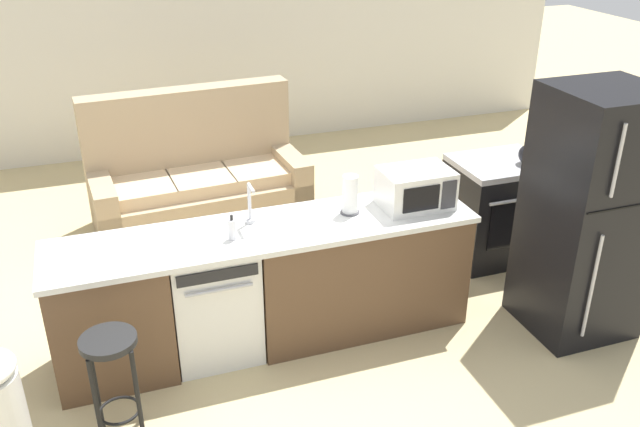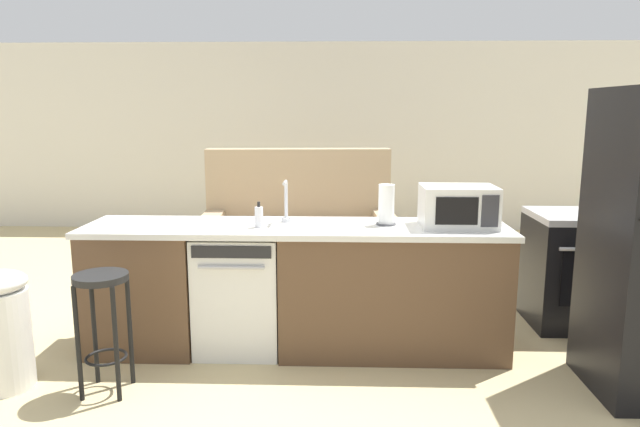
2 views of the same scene
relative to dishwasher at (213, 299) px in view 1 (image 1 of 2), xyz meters
name	(u,v)px [view 1 (image 1 of 2)]	position (x,y,z in m)	size (l,w,h in m)	color
ground_plane	(251,341)	(0.25, 0.00, -0.42)	(24.00, 24.00, 0.00)	tan
wall_back	(184,44)	(0.55, 4.20, 0.88)	(10.00, 0.06, 2.60)	silver
kitchen_counter	(281,287)	(0.49, 0.00, 0.00)	(2.94, 0.66, 0.90)	brown
dishwasher	(213,299)	(0.00, 0.00, 0.00)	(0.58, 0.61, 0.84)	silver
stove_range	(496,209)	(2.60, 0.55, 0.03)	(0.76, 0.68, 0.90)	black
refrigerator	(589,214)	(2.60, -0.55, 0.49)	(0.72, 0.73, 1.82)	black
microwave	(415,188)	(1.51, 0.00, 0.62)	(0.50, 0.37, 0.28)	white
sink_faucet	(250,206)	(0.32, 0.11, 0.61)	(0.07, 0.18, 0.30)	silver
paper_towel_roll	(350,195)	(1.03, 0.04, 0.62)	(0.14, 0.14, 0.28)	#4C4C51
soap_bottle	(232,229)	(0.15, -0.07, 0.55)	(0.06, 0.06, 0.18)	silver
kettle	(529,154)	(2.77, 0.42, 0.56)	(0.21, 0.17, 0.19)	black
bar_stool	(112,368)	(-0.70, -0.69, 0.11)	(0.32, 0.32, 0.74)	black
couch	(197,182)	(0.27, 2.13, -0.03)	(2.05, 1.03, 1.27)	tan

